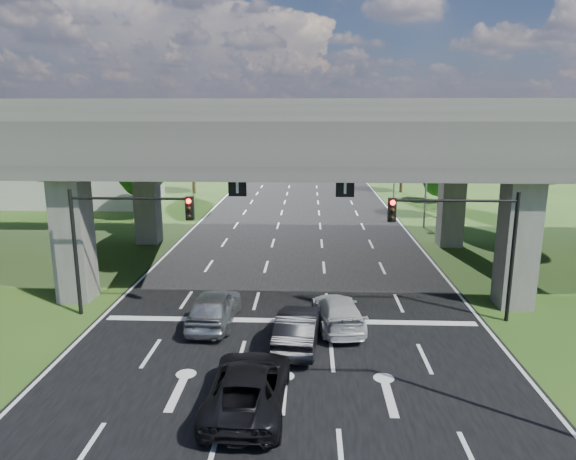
# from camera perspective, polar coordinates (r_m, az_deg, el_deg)

# --- Properties ---
(ground) EXTENTS (160.00, 160.00, 0.00)m
(ground) POSITION_cam_1_polar(r_m,az_deg,el_deg) (20.81, -0.21, -13.87)
(ground) COLOR #244817
(ground) RESTS_ON ground
(road) EXTENTS (18.00, 120.00, 0.03)m
(road) POSITION_cam_1_polar(r_m,az_deg,el_deg) (30.07, 0.67, -5.27)
(road) COLOR black
(road) RESTS_ON ground
(overpass) EXTENTS (80.00, 15.00, 10.00)m
(overpass) POSITION_cam_1_polar(r_m,az_deg,el_deg) (30.62, 0.82, 10.14)
(overpass) COLOR #34322F
(overpass) RESTS_ON ground
(warehouse) EXTENTS (20.00, 10.00, 4.00)m
(warehouse) POSITION_cam_1_polar(r_m,az_deg,el_deg) (60.38, -24.11, 4.69)
(warehouse) COLOR #9E9E99
(warehouse) RESTS_ON ground
(signal_right) EXTENTS (5.76, 0.54, 6.00)m
(signal_right) POSITION_cam_1_polar(r_m,az_deg,el_deg) (24.13, 19.14, -0.25)
(signal_right) COLOR black
(signal_right) RESTS_ON ground
(signal_left) EXTENTS (5.76, 0.54, 6.00)m
(signal_left) POSITION_cam_1_polar(r_m,az_deg,el_deg) (24.68, -18.24, 0.09)
(signal_left) COLOR black
(signal_left) RESTS_ON ground
(streetlight_far) EXTENTS (3.38, 0.25, 10.00)m
(streetlight_far) POSITION_cam_1_polar(r_m,az_deg,el_deg) (43.71, 14.75, 7.79)
(streetlight_far) COLOR gray
(streetlight_far) RESTS_ON ground
(streetlight_beyond) EXTENTS (3.38, 0.25, 10.00)m
(streetlight_beyond) POSITION_cam_1_polar(r_m,az_deg,el_deg) (59.40, 11.51, 9.16)
(streetlight_beyond) COLOR gray
(streetlight_beyond) RESTS_ON ground
(tree_left_near) EXTENTS (4.50, 4.50, 7.80)m
(tree_left_near) POSITION_cam_1_polar(r_m,az_deg,el_deg) (47.19, -16.01, 6.80)
(tree_left_near) COLOR black
(tree_left_near) RESTS_ON ground
(tree_left_mid) EXTENTS (3.91, 3.90, 6.76)m
(tree_left_mid) POSITION_cam_1_polar(r_m,az_deg,el_deg) (55.75, -16.35, 6.96)
(tree_left_mid) COLOR black
(tree_left_mid) RESTS_ON ground
(tree_left_far) EXTENTS (4.80, 4.80, 8.32)m
(tree_left_far) POSITION_cam_1_polar(r_m,az_deg,el_deg) (62.27, -10.53, 8.71)
(tree_left_far) COLOR black
(tree_left_far) RESTS_ON ground
(tree_right_near) EXTENTS (4.20, 4.20, 7.28)m
(tree_right_near) POSITION_cam_1_polar(r_m,az_deg,el_deg) (48.39, 17.10, 6.48)
(tree_right_near) COLOR black
(tree_right_near) RESTS_ON ground
(tree_right_mid) EXTENTS (3.91, 3.90, 6.76)m
(tree_right_mid) POSITION_cam_1_polar(r_m,az_deg,el_deg) (56.89, 18.03, 6.95)
(tree_right_mid) COLOR black
(tree_right_mid) RESTS_ON ground
(tree_right_far) EXTENTS (4.50, 4.50, 7.80)m
(tree_right_far) POSITION_cam_1_polar(r_m,az_deg,el_deg) (63.73, 12.66, 8.41)
(tree_right_far) COLOR black
(tree_right_far) RESTS_ON ground
(car_silver) EXTENTS (2.04, 4.75, 1.60)m
(car_silver) POSITION_cam_1_polar(r_m,az_deg,el_deg) (23.57, -8.20, -8.50)
(car_silver) COLOR #A6AAAE
(car_silver) RESTS_ON road
(car_dark) EXTENTS (1.99, 4.72, 1.52)m
(car_dark) POSITION_cam_1_polar(r_m,az_deg,el_deg) (21.35, 1.11, -10.80)
(car_dark) COLOR black
(car_dark) RESTS_ON road
(car_white) EXTENTS (2.50, 4.93, 1.37)m
(car_white) POSITION_cam_1_polar(r_m,az_deg,el_deg) (23.27, 5.56, -9.02)
(car_white) COLOR #BCBCBC
(car_white) RESTS_ON road
(car_trailing) EXTENTS (2.60, 5.37, 1.47)m
(car_trailing) POSITION_cam_1_polar(r_m,az_deg,el_deg) (17.32, -4.41, -16.89)
(car_trailing) COLOR black
(car_trailing) RESTS_ON road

